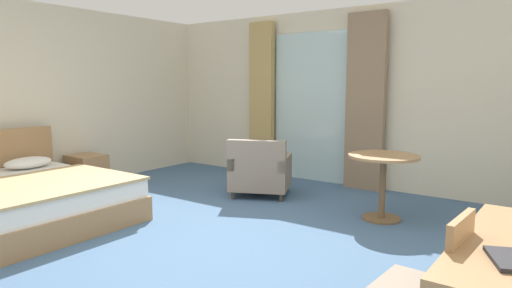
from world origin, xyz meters
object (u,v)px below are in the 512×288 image
Objects in this scene: bed at (22,199)px; nightstand at (87,172)px; armchair_by_window at (260,172)px; round_cafe_table at (383,171)px; desk_chair at (434,283)px.

nightstand is (-0.82, 1.33, -0.01)m from bed.
bed reaches higher than nightstand.
armchair_by_window is at bearing 26.71° from nightstand.
bed is 2.83m from armchair_by_window.
round_cafe_table reaches higher than nightstand.
bed is at bearing -119.92° from armchair_by_window.
nightstand is 0.58× the size of desk_chair.
desk_chair is 3.75m from armchair_by_window.
armchair_by_window is 1.30× the size of round_cafe_table.
desk_chair is at bearing -64.50° from round_cafe_table.
nightstand is at bearing 121.81° from bed.
armchair_by_window is at bearing 139.15° from desk_chair.
desk_chair is (5.07, -1.32, 0.23)m from nightstand.
desk_chair reaches higher than round_cafe_table.
bed is 1.56m from nightstand.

